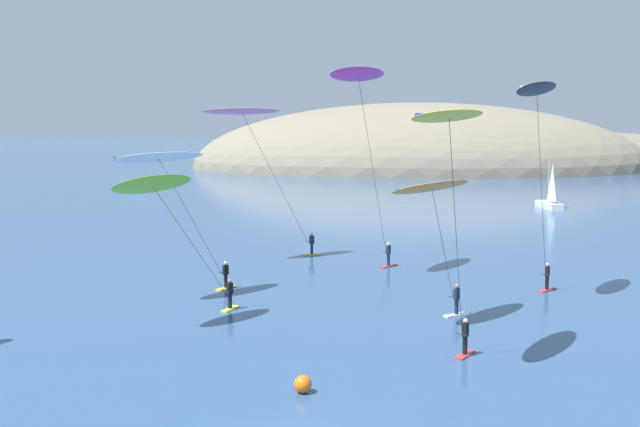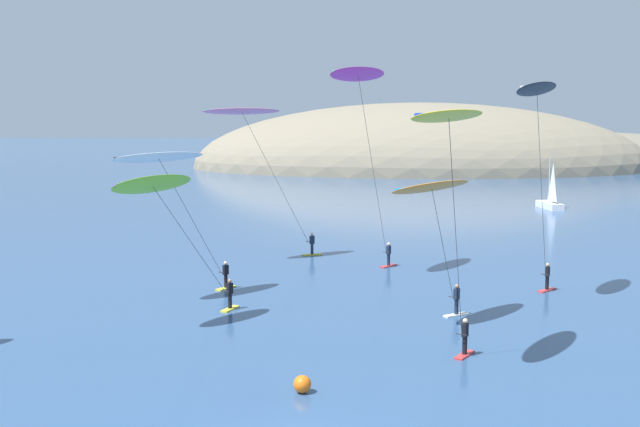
% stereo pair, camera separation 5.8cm
% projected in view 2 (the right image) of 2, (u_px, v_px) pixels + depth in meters
% --- Properties ---
extents(headland_island, '(112.63, 52.79, 25.01)m').
position_uv_depth(headland_island, '(446.00, 167.00, 155.22)').
color(headland_island, '#7A705B').
rests_on(headland_island, ground).
extents(sailboat_near, '(2.18, 5.97, 5.70)m').
position_uv_depth(sailboat_near, '(549.00, 202.00, 90.08)').
color(sailboat_near, white).
rests_on(sailboat_near, ground).
extents(kitesurfer_yellow, '(4.45, 5.96, 10.99)m').
position_uv_depth(kitesurfer_yellow, '(450.00, 132.00, 32.84)').
color(kitesurfer_yellow, red).
rests_on(kitesurfer_yellow, ground).
extents(kitesurfer_orange, '(5.23, 5.78, 7.48)m').
position_uv_depth(kitesurfer_orange, '(433.00, 195.00, 40.24)').
color(kitesurfer_orange, silver).
rests_on(kitesurfer_orange, ground).
extents(kitesurfer_black, '(4.25, 5.92, 12.54)m').
position_uv_depth(kitesurfer_black, '(538.00, 104.00, 44.95)').
color(kitesurfer_black, red).
rests_on(kitesurfer_black, ground).
extents(kitesurfer_lime, '(5.51, 7.28, 7.86)m').
position_uv_depth(kitesurfer_lime, '(159.00, 194.00, 39.55)').
color(kitesurfer_lime, yellow).
rests_on(kitesurfer_lime, ground).
extents(kitesurfer_white, '(6.24, 6.89, 8.66)m').
position_uv_depth(kitesurfer_white, '(164.00, 166.00, 45.23)').
color(kitesurfer_white, yellow).
rests_on(kitesurfer_white, ground).
extents(kitesurfer_magenta, '(5.13, 7.28, 13.70)m').
position_uv_depth(kitesurfer_magenta, '(360.00, 86.00, 51.49)').
color(kitesurfer_magenta, red).
rests_on(kitesurfer_magenta, ground).
extents(kitesurfer_pink, '(8.38, 6.02, 11.14)m').
position_uv_depth(kitesurfer_pink, '(247.00, 122.00, 56.59)').
color(kitesurfer_pink, yellow).
rests_on(kitesurfer_pink, ground).
extents(marker_buoy, '(0.70, 0.70, 0.70)m').
position_uv_depth(marker_buoy, '(302.00, 384.00, 30.98)').
color(marker_buoy, orange).
rests_on(marker_buoy, ground).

